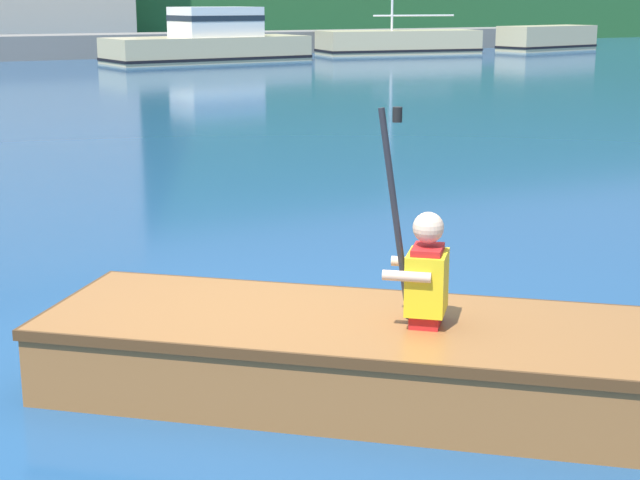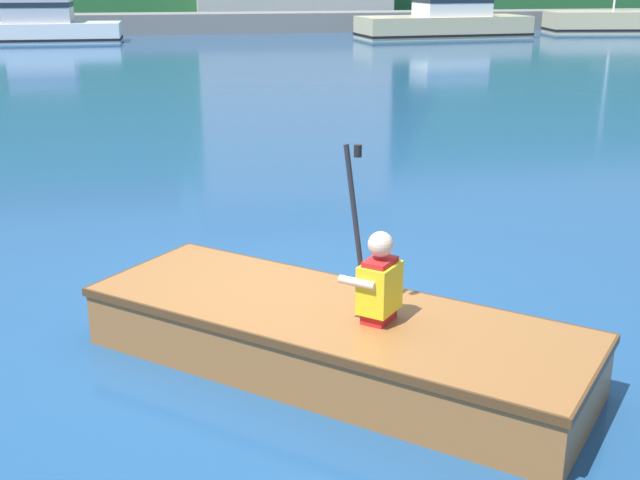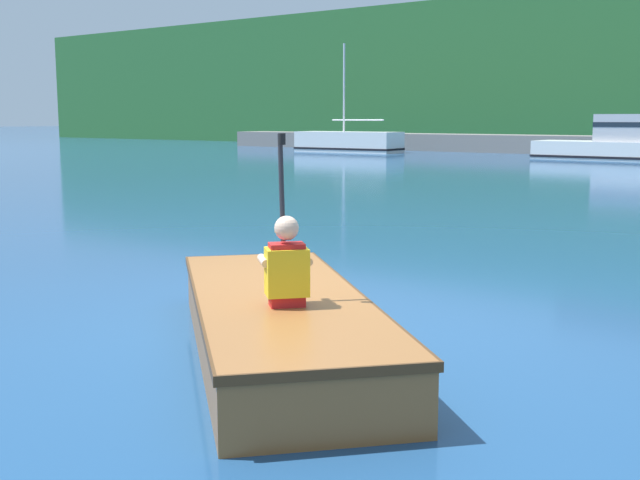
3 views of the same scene
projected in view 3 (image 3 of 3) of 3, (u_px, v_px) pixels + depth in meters
The scene contains 5 objects.
ground_plane at pixel (306, 324), 6.86m from camera, with size 300.00×300.00×0.00m, color navy.
moored_boat_dock_center_near at pixel (348, 142), 41.68m from camera, with size 5.72×2.27×5.55m.
moored_boat_dock_center_far at pixel (624, 144), 33.32m from camera, with size 7.16×2.13×1.91m.
rowboat_foreground at pixel (278, 319), 6.01m from camera, with size 3.54×3.31×0.45m.
person_paddler at pixel (287, 265), 5.55m from camera, with size 0.46×0.46×1.19m.
Camera 3 is at (4.12, -5.24, 1.75)m, focal length 45.00 mm.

